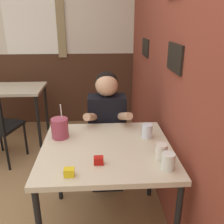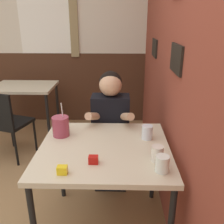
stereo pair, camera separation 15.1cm
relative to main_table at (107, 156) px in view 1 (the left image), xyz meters
name	(u,v)px [view 1 (the left image)]	position (x,y,z in m)	size (l,w,h in m)	color
brick_wall_right	(155,45)	(0.53, 0.98, 0.67)	(0.08, 4.60, 2.70)	brown
back_wall	(44,36)	(-0.82, 2.32, 0.68)	(5.63, 0.09, 2.70)	beige
main_table	(107,156)	(0.00, 0.00, 0.00)	(0.93, 0.86, 0.75)	beige
background_table	(12,94)	(-1.19, 1.69, -0.02)	(0.83, 0.62, 0.75)	beige
person_seated	(107,131)	(0.03, 0.55, -0.06)	(0.42, 0.40, 1.17)	black
cocktail_pitcher	(60,128)	(-0.35, 0.18, 0.15)	(0.13, 0.13, 0.27)	#99384C
glass_near_pitcher	(147,131)	(0.32, 0.14, 0.12)	(0.08, 0.08, 0.11)	silver
glass_center	(168,161)	(0.36, -0.29, 0.12)	(0.08, 0.08, 0.10)	silver
glass_far_side	(161,152)	(0.35, -0.18, 0.12)	(0.08, 0.08, 0.10)	silver
condiment_ketchup	(99,160)	(-0.06, -0.21, 0.09)	(0.06, 0.04, 0.05)	#B7140F
condiment_mustard	(69,172)	(-0.23, -0.33, 0.09)	(0.06, 0.04, 0.05)	yellow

